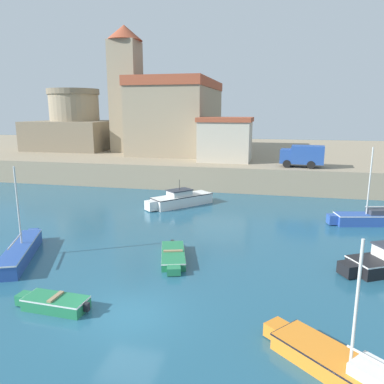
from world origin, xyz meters
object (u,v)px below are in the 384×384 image
at_px(dinghy_green_2, 54,302).
at_px(sailboat_orange_4, 361,377).
at_px(motorboat_white_5, 180,199).
at_px(fortress, 76,128).
at_px(sailboat_blue_0, 21,251).
at_px(dinghy_green_3, 173,256).
at_px(church, 172,112).
at_px(truck_on_quay, 302,155).
at_px(sailboat_blue_8, 370,218).
at_px(harbor_shed_near_wharf, 226,139).

xyz_separation_m(dinghy_green_2, sailboat_orange_4, (11.88, -2.15, 0.09)).
relative_size(motorboat_white_5, fortress, 0.48).
bearing_deg(sailboat_orange_4, fortress, 128.36).
height_order(sailboat_blue_0, dinghy_green_2, sailboat_blue_0).
bearing_deg(dinghy_green_2, sailboat_blue_0, 137.67).
distance_m(dinghy_green_3, church, 34.87).
relative_size(motorboat_white_5, truck_on_quay, 1.27).
height_order(dinghy_green_3, sailboat_blue_8, sailboat_blue_8).
bearing_deg(truck_on_quay, fortress, 159.32).
bearing_deg(sailboat_orange_4, sailboat_blue_0, 158.31).
bearing_deg(fortress, sailboat_orange_4, -51.64).
height_order(motorboat_white_5, church, church).
height_order(fortress, truck_on_quay, fortress).
distance_m(dinghy_green_2, truck_on_quay, 29.43).
relative_size(fortress, truck_on_quay, 2.62).
relative_size(sailboat_blue_0, sailboat_orange_4, 1.06).
bearing_deg(sailboat_blue_0, dinghy_green_3, 11.48).
bearing_deg(dinghy_green_3, dinghy_green_2, -119.45).
distance_m(sailboat_blue_0, sailboat_orange_4, 18.18).
distance_m(sailboat_blue_8, fortress, 43.69).
distance_m(church, truck_on_quay, 21.60).
height_order(church, fortress, church).
distance_m(harbor_shed_near_wharf, truck_on_quay, 9.10).
relative_size(dinghy_green_2, sailboat_blue_8, 0.58).
relative_size(fortress, harbor_shed_near_wharf, 1.95).
distance_m(fortress, truck_on_quay, 34.68).
xyz_separation_m(fortress, harbor_shed_near_wharf, (24.00, -8.94, -0.63)).
xyz_separation_m(dinghy_green_3, sailboat_orange_4, (8.32, -8.46, 0.14)).
xyz_separation_m(sailboat_blue_0, church, (-0.58, 34.46, 7.61)).
height_order(sailboat_blue_8, church, church).
height_order(dinghy_green_2, sailboat_blue_8, sailboat_blue_8).
height_order(motorboat_white_5, harbor_shed_near_wharf, harbor_shed_near_wharf).
height_order(motorboat_white_5, sailboat_blue_8, sailboat_blue_8).
distance_m(motorboat_white_5, truck_on_quay, 14.06).
bearing_deg(church, sailboat_blue_0, -89.04).
relative_size(sailboat_blue_0, motorboat_white_5, 1.11).
distance_m(sailboat_blue_0, dinghy_green_2, 6.78).
height_order(dinghy_green_2, dinghy_green_3, dinghy_green_2).
xyz_separation_m(sailboat_blue_0, harbor_shed_near_wharf, (8.31, 25.50, 4.63)).
xyz_separation_m(sailboat_blue_0, motorboat_white_5, (5.91, 13.80, 0.11)).
relative_size(dinghy_green_2, dinghy_green_3, 0.80).
bearing_deg(motorboat_white_5, truck_on_quay, 37.96).
xyz_separation_m(dinghy_green_2, fortress, (-20.71, 39.01, 5.43)).
bearing_deg(sailboat_orange_4, truck_on_quay, 90.38).
bearing_deg(truck_on_quay, dinghy_green_3, -111.64).
distance_m(motorboat_white_5, sailboat_blue_8, 15.35).
bearing_deg(dinghy_green_3, truck_on_quay, 68.36).
distance_m(sailboat_orange_4, harbor_shed_near_wharf, 33.67).
relative_size(sailboat_orange_4, motorboat_white_5, 1.04).
xyz_separation_m(sailboat_blue_0, sailboat_orange_4, (16.89, -6.72, -0.07)).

